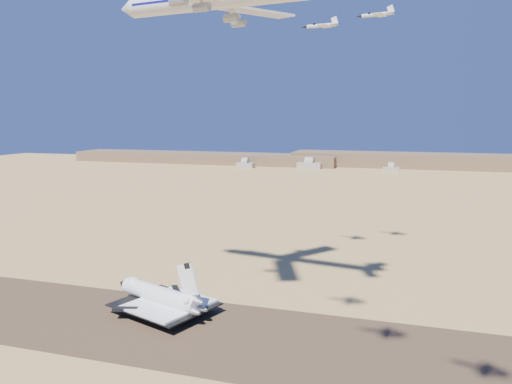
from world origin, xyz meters
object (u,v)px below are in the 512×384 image
(crew_c, at_px, (170,324))
(chase_jet_f, at_px, (376,14))
(chase_jet_e, at_px, (321,25))
(crew_b, at_px, (170,326))
(crew_a, at_px, (165,324))
(shuttle, at_px, (160,297))

(crew_c, relative_size, chase_jet_f, 0.11)
(crew_c, bearing_deg, chase_jet_e, -98.48)
(crew_c, xyz_separation_m, chase_jet_e, (34.80, 64.58, 99.47))
(crew_b, bearing_deg, crew_c, 10.04)
(crew_b, height_order, chase_jet_e, chase_jet_e)
(crew_b, bearing_deg, chase_jet_e, -47.68)
(crew_a, height_order, crew_b, crew_b)
(chase_jet_f, bearing_deg, crew_c, -111.47)
(crew_a, relative_size, crew_b, 0.98)
(shuttle, xyz_separation_m, crew_b, (9.24, -10.82, -4.51))
(crew_c, relative_size, chase_jet_e, 0.11)
(shuttle, distance_m, crew_b, 14.93)
(crew_b, height_order, chase_jet_f, chase_jet_f)
(crew_a, height_order, crew_c, crew_c)
(crew_b, xyz_separation_m, chase_jet_e, (33.90, 66.09, 99.49))
(shuttle, height_order, crew_a, shuttle)
(crew_c, bearing_deg, crew_a, 51.73)
(crew_a, height_order, chase_jet_f, chase_jet_f)
(shuttle, height_order, crew_c, shuttle)
(crew_b, xyz_separation_m, chase_jet_f, (53.77, 79.31, 104.89))
(crew_a, distance_m, chase_jet_e, 124.45)
(chase_jet_e, bearing_deg, crew_b, -107.34)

